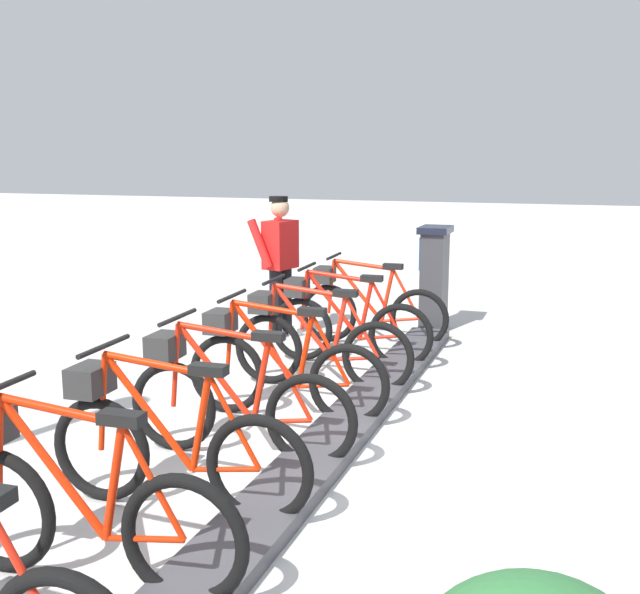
{
  "coord_description": "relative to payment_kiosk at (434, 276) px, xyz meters",
  "views": [
    {
      "loc": [
        -1.7,
        4.89,
        2.14
      ],
      "look_at": [
        0.5,
        -1.36,
        0.9
      ],
      "focal_mm": 42.98,
      "sensor_mm": 36.0,
      "label": 1
    }
  ],
  "objects": [
    {
      "name": "bike_docked_1",
      "position": [
        0.57,
        1.87,
        -0.24
      ],
      "size": [
        1.72,
        0.54,
        1.02
      ],
      "color": "black",
      "rests_on": "ground"
    },
    {
      "name": "payment_kiosk",
      "position": [
        0.0,
        0.0,
        0.0
      ],
      "size": [
        0.36,
        0.52,
        1.28
      ],
      "color": "#38383D",
      "rests_on": "ground"
    },
    {
      "name": "worker_near_rack",
      "position": [
        1.65,
        0.96,
        0.24
      ],
      "size": [
        0.55,
        0.68,
        1.66
      ],
      "color": "white",
      "rests_on": "ground"
    },
    {
      "name": "bike_docked_6",
      "position": [
        0.57,
        6.27,
        -0.24
      ],
      "size": [
        1.72,
        0.54,
        1.02
      ],
      "color": "black",
      "rests_on": "ground"
    },
    {
      "name": "dock_rail_base",
      "position": [
        -0.05,
        4.3,
        -0.62
      ],
      "size": [
        0.44,
        7.84,
        0.1
      ],
      "primitive_type": "cube",
      "color": "#47474C",
      "rests_on": "ground"
    },
    {
      "name": "bike_docked_2",
      "position": [
        0.57,
        2.75,
        -0.24
      ],
      "size": [
        1.72,
        0.54,
        1.02
      ],
      "color": "black",
      "rests_on": "ground"
    },
    {
      "name": "bike_docked_5",
      "position": [
        0.57,
        5.39,
        -0.24
      ],
      "size": [
        1.72,
        0.54,
        1.02
      ],
      "color": "black",
      "rests_on": "ground"
    },
    {
      "name": "bike_docked_3",
      "position": [
        0.57,
        3.63,
        -0.24
      ],
      "size": [
        1.72,
        0.54,
        1.02
      ],
      "color": "black",
      "rests_on": "ground"
    },
    {
      "name": "ground_plane",
      "position": [
        -0.05,
        4.3,
        -0.67
      ],
      "size": [
        60.0,
        60.0,
        0.0
      ],
      "primitive_type": "plane",
      "color": "silver"
    },
    {
      "name": "bike_docked_0",
      "position": [
        0.57,
        0.99,
        -0.24
      ],
      "size": [
        1.72,
        0.54,
        1.02
      ],
      "color": "black",
      "rests_on": "ground"
    },
    {
      "name": "bike_docked_4",
      "position": [
        0.57,
        4.51,
        -0.24
      ],
      "size": [
        1.72,
        0.54,
        1.02
      ],
      "color": "black",
      "rests_on": "ground"
    }
  ]
}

